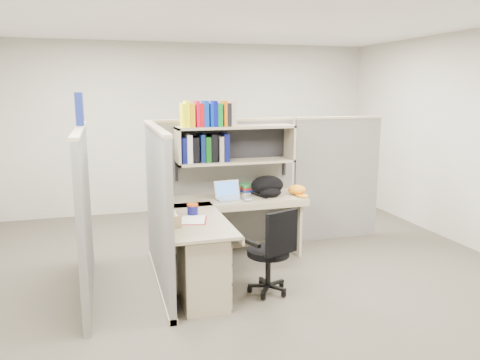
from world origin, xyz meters
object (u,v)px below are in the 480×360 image
object	(u,v)px
laptop	(230,191)
desk	(213,248)
snack_canister	(193,209)
task_chair	(271,264)
backpack	(269,186)

from	to	relation	value
laptop	desk	bearing A→B (deg)	-121.29
laptop	snack_canister	distance (m)	0.74
laptop	task_chair	bearing A→B (deg)	-87.27
snack_canister	task_chair	size ratio (longest dim) A/B	0.13
backpack	laptop	bearing A→B (deg)	-173.45
task_chair	laptop	bearing A→B (deg)	97.71
desk	laptop	bearing A→B (deg)	63.69
desk	backpack	size ratio (longest dim) A/B	4.35
desk	snack_canister	size ratio (longest dim) A/B	15.39
snack_canister	laptop	bearing A→B (deg)	44.02
desk	task_chair	world-z (taller)	task_chair
laptop	snack_canister	bearing A→B (deg)	-140.96
laptop	backpack	distance (m)	0.50
laptop	task_chair	distance (m)	1.15
laptop	snack_canister	size ratio (longest dim) A/B	2.66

